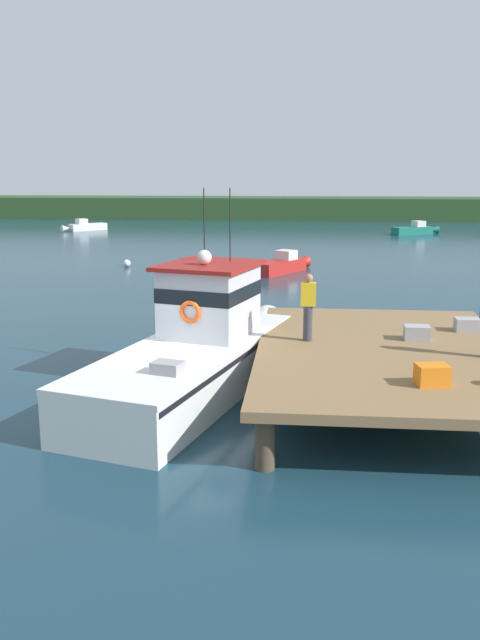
{
  "coord_description": "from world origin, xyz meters",
  "views": [
    {
      "loc": [
        2.8,
        -15.15,
        5.18
      ],
      "look_at": [
        1.2,
        1.79,
        1.4
      ],
      "focal_mm": 37.41,
      "sensor_mm": 36.0,
      "label": 1
    }
  ],
  "objects_px": {
    "crate_stack_mid_dock": "(432,375)",
    "mooring_buoy_channel_marker": "(183,322)",
    "mooring_buoy_spare_mooring": "(177,284)",
    "deckhand_further_back": "(308,306)",
    "main_fishing_boat": "(200,348)",
    "moored_boat_far_right": "(283,265)",
    "crate_stack_near_edge": "(417,333)",
    "moored_boat_near_channel": "(415,230)",
    "crate_single_far": "(467,325)",
    "moored_boat_far_left": "(85,226)",
    "mooring_buoy_inshore": "(127,263)"
  },
  "relations": [
    {
      "from": "main_fishing_boat",
      "to": "deckhand_further_back",
      "type": "bearing_deg",
      "value": 5.0
    },
    {
      "from": "main_fishing_boat",
      "to": "mooring_buoy_inshore",
      "type": "distance_m",
      "value": 22.08
    },
    {
      "from": "crate_single_far",
      "to": "crate_stack_mid_dock",
      "type": "height_order",
      "value": "crate_stack_mid_dock"
    },
    {
      "from": "main_fishing_boat",
      "to": "moored_boat_near_channel",
      "type": "height_order",
      "value": "main_fishing_boat"
    },
    {
      "from": "crate_stack_mid_dock",
      "to": "moored_boat_far_right",
      "type": "xyz_separation_m",
      "value": [
        -3.55,
        22.59,
        -1.01
      ]
    },
    {
      "from": "mooring_buoy_channel_marker",
      "to": "mooring_buoy_spare_mooring",
      "type": "height_order",
      "value": "mooring_buoy_spare_mooring"
    },
    {
      "from": "crate_stack_mid_dock",
      "to": "deckhand_further_back",
      "type": "relative_size",
      "value": 0.37
    },
    {
      "from": "deckhand_further_back",
      "to": "mooring_buoy_inshore",
      "type": "height_order",
      "value": "deckhand_further_back"
    },
    {
      "from": "deckhand_further_back",
      "to": "moored_boat_far_left",
      "type": "bearing_deg",
      "value": 114.6
    },
    {
      "from": "moored_boat_near_channel",
      "to": "mooring_buoy_channel_marker",
      "type": "xyz_separation_m",
      "value": [
        -13.55,
        -36.34,
        -0.22
      ]
    },
    {
      "from": "crate_stack_near_edge",
      "to": "mooring_buoy_inshore",
      "type": "height_order",
      "value": "crate_stack_near_edge"
    },
    {
      "from": "moored_boat_near_channel",
      "to": "moored_boat_far_right",
      "type": "height_order",
      "value": "moored_boat_far_right"
    },
    {
      "from": "mooring_buoy_channel_marker",
      "to": "mooring_buoy_inshore",
      "type": "distance_m",
      "value": 15.51
    },
    {
      "from": "crate_stack_mid_dock",
      "to": "crate_single_far",
      "type": "bearing_deg",
      "value": 69.6
    },
    {
      "from": "moored_boat_far_right",
      "to": "mooring_buoy_inshore",
      "type": "distance_m",
      "value": 8.84
    },
    {
      "from": "mooring_buoy_inshore",
      "to": "moored_boat_near_channel",
      "type": "bearing_deg",
      "value": 48.65
    },
    {
      "from": "crate_stack_near_edge",
      "to": "crate_single_far",
      "type": "bearing_deg",
      "value": 36.07
    },
    {
      "from": "crate_stack_mid_dock",
      "to": "moored_boat_far_left",
      "type": "xyz_separation_m",
      "value": [
        -22.27,
        46.75,
        -1.03
      ]
    },
    {
      "from": "crate_stack_near_edge",
      "to": "moored_boat_near_channel",
      "type": "distance_m",
      "value": 42.72
    },
    {
      "from": "main_fishing_boat",
      "to": "mooring_buoy_inshore",
      "type": "bearing_deg",
      "value": 109.44
    },
    {
      "from": "mooring_buoy_channel_marker",
      "to": "mooring_buoy_inshore",
      "type": "bearing_deg",
      "value": 111.77
    },
    {
      "from": "crate_stack_mid_dock",
      "to": "mooring_buoy_channel_marker",
      "type": "height_order",
      "value": "crate_stack_mid_dock"
    },
    {
      "from": "deckhand_further_back",
      "to": "mooring_buoy_channel_marker",
      "type": "distance_m",
      "value": 7.7
    },
    {
      "from": "crate_single_far",
      "to": "mooring_buoy_inshore",
      "type": "bearing_deg",
      "value": 126.14
    },
    {
      "from": "crate_stack_near_edge",
      "to": "mooring_buoy_inshore",
      "type": "distance_m",
      "value": 23.87
    },
    {
      "from": "crate_stack_mid_dock",
      "to": "moored_boat_near_channel",
      "type": "bearing_deg",
      "value": 81.3
    },
    {
      "from": "crate_single_far",
      "to": "main_fishing_boat",
      "type": "bearing_deg",
      "value": -166.47
    },
    {
      "from": "main_fishing_boat",
      "to": "moored_boat_far_left",
      "type": "height_order",
      "value": "main_fishing_boat"
    },
    {
      "from": "deckhand_further_back",
      "to": "moored_boat_far_left",
      "type": "relative_size",
      "value": 0.45
    },
    {
      "from": "deckhand_further_back",
      "to": "moored_boat_near_channel",
      "type": "bearing_deg",
      "value": 77.59
    },
    {
      "from": "main_fishing_boat",
      "to": "moored_boat_far_right",
      "type": "relative_size",
      "value": 2.31
    },
    {
      "from": "crate_stack_near_edge",
      "to": "moored_boat_far_left",
      "type": "bearing_deg",
      "value": 117.59
    },
    {
      "from": "moored_boat_far_left",
      "to": "moored_boat_near_channel",
      "type": "height_order",
      "value": "moored_boat_near_channel"
    },
    {
      "from": "deckhand_further_back",
      "to": "moored_boat_near_channel",
      "type": "height_order",
      "value": "deckhand_further_back"
    },
    {
      "from": "moored_boat_near_channel",
      "to": "mooring_buoy_inshore",
      "type": "bearing_deg",
      "value": -131.35
    },
    {
      "from": "crate_stack_mid_dock",
      "to": "mooring_buoy_spare_mooring",
      "type": "xyz_separation_m",
      "value": [
        -8.13,
        16.92,
        -1.16
      ]
    },
    {
      "from": "mooring_buoy_channel_marker",
      "to": "deckhand_further_back",
      "type": "bearing_deg",
      "value": -55.83
    },
    {
      "from": "mooring_buoy_spare_mooring",
      "to": "moored_boat_near_channel",
      "type": "bearing_deg",
      "value": 62.31
    },
    {
      "from": "mooring_buoy_channel_marker",
      "to": "moored_boat_far_left",
      "type": "bearing_deg",
      "value": 112.84
    },
    {
      "from": "moored_boat_far_left",
      "to": "moored_boat_near_channel",
      "type": "distance_m",
      "value": 29.29
    },
    {
      "from": "crate_stack_near_edge",
      "to": "crate_stack_mid_dock",
      "type": "bearing_deg",
      "value": -94.61
    },
    {
      "from": "crate_single_far",
      "to": "crate_stack_mid_dock",
      "type": "relative_size",
      "value": 1.0
    },
    {
      "from": "crate_single_far",
      "to": "moored_boat_near_channel",
      "type": "distance_m",
      "value": 41.49
    },
    {
      "from": "crate_single_far",
      "to": "deckhand_further_back",
      "type": "xyz_separation_m",
      "value": [
        -4.08,
        -1.38,
        0.69
      ]
    },
    {
      "from": "crate_single_far",
      "to": "crate_stack_mid_dock",
      "type": "distance_m",
      "value": 4.93
    },
    {
      "from": "mooring_buoy_spare_mooring",
      "to": "moored_boat_far_left",
      "type": "bearing_deg",
      "value": 115.36
    },
    {
      "from": "mooring_buoy_spare_mooring",
      "to": "mooring_buoy_channel_marker",
      "type": "bearing_deg",
      "value": -78.05
    },
    {
      "from": "moored_boat_far_left",
      "to": "moored_boat_near_channel",
      "type": "relative_size",
      "value": 0.83
    },
    {
      "from": "main_fishing_boat",
      "to": "moored_boat_near_channel",
      "type": "xyz_separation_m",
      "value": [
        11.96,
        42.74,
        -0.62
      ]
    },
    {
      "from": "crate_single_far",
      "to": "mooring_buoy_inshore",
      "type": "height_order",
      "value": "crate_single_far"
    }
  ]
}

